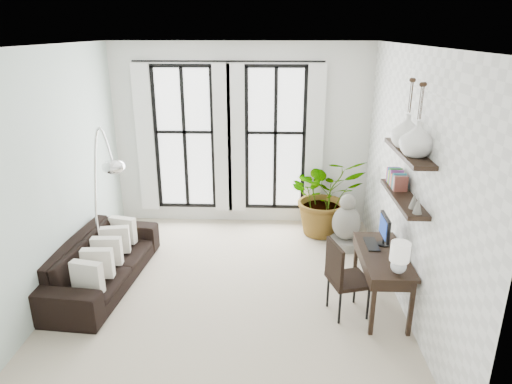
# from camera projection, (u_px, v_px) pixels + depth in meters

# --- Properties ---
(floor) EXTENTS (5.00, 5.00, 0.00)m
(floor) POSITION_uv_depth(u_px,v_px,m) (230.00, 292.00, 6.21)
(floor) COLOR #C5B39C
(floor) RESTS_ON ground
(ceiling) EXTENTS (5.00, 5.00, 0.00)m
(ceiling) POSITION_uv_depth(u_px,v_px,m) (224.00, 46.00, 5.13)
(ceiling) COLOR white
(ceiling) RESTS_ON wall_back
(wall_left) EXTENTS (0.00, 5.00, 5.00)m
(wall_left) POSITION_uv_depth(u_px,v_px,m) (50.00, 178.00, 5.75)
(wall_left) COLOR silver
(wall_left) RESTS_ON floor
(wall_right) EXTENTS (0.00, 5.00, 5.00)m
(wall_right) POSITION_uv_depth(u_px,v_px,m) (410.00, 183.00, 5.58)
(wall_right) COLOR white
(wall_right) RESTS_ON floor
(wall_back) EXTENTS (4.50, 0.00, 4.50)m
(wall_back) POSITION_uv_depth(u_px,v_px,m) (241.00, 136.00, 8.02)
(wall_back) COLOR white
(wall_back) RESTS_ON floor
(windows) EXTENTS (3.26, 0.13, 2.65)m
(windows) POSITION_uv_depth(u_px,v_px,m) (230.00, 139.00, 7.97)
(windows) COLOR white
(windows) RESTS_ON wall_back
(wall_shelves) EXTENTS (0.25, 1.30, 0.60)m
(wall_shelves) POSITION_uv_depth(u_px,v_px,m) (404.00, 178.00, 5.34)
(wall_shelves) COLOR black
(wall_shelves) RESTS_ON wall_right
(sofa) EXTENTS (1.09, 2.36, 0.67)m
(sofa) POSITION_uv_depth(u_px,v_px,m) (101.00, 261.00, 6.33)
(sofa) COLOR black
(sofa) RESTS_ON floor
(throw_pillows) EXTENTS (0.40, 1.52, 0.40)m
(throw_pillows) POSITION_uv_depth(u_px,v_px,m) (107.00, 251.00, 6.27)
(throw_pillows) COLOR silver
(throw_pillows) RESTS_ON sofa
(plant) EXTENTS (1.47, 1.35, 1.40)m
(plant) POSITION_uv_depth(u_px,v_px,m) (325.00, 195.00, 7.78)
(plant) COLOR #2D7228
(plant) RESTS_ON floor
(desk) EXTENTS (0.54, 1.28, 1.15)m
(desk) POSITION_uv_depth(u_px,v_px,m) (384.00, 259.00, 5.60)
(desk) COLOR black
(desk) RESTS_ON floor
(desk_chair) EXTENTS (0.57, 0.57, 0.98)m
(desk_chair) POSITION_uv_depth(u_px,v_px,m) (343.00, 274.00, 5.55)
(desk_chair) COLOR black
(desk_chair) RESTS_ON floor
(arc_lamp) EXTENTS (0.71, 0.52, 2.20)m
(arc_lamp) POSITION_uv_depth(u_px,v_px,m) (103.00, 172.00, 6.04)
(arc_lamp) COLOR silver
(arc_lamp) RESTS_ON floor
(buddha) EXTENTS (0.51, 0.51, 0.92)m
(buddha) POSITION_uv_depth(u_px,v_px,m) (346.00, 226.00, 7.36)
(buddha) COLOR gray
(buddha) RESTS_ON floor
(vase_a) EXTENTS (0.37, 0.37, 0.38)m
(vase_a) POSITION_uv_depth(u_px,v_px,m) (417.00, 139.00, 4.89)
(vase_a) COLOR white
(vase_a) RESTS_ON shelf_upper
(vase_b) EXTENTS (0.37, 0.37, 0.38)m
(vase_b) POSITION_uv_depth(u_px,v_px,m) (407.00, 131.00, 5.26)
(vase_b) COLOR white
(vase_b) RESTS_ON shelf_upper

